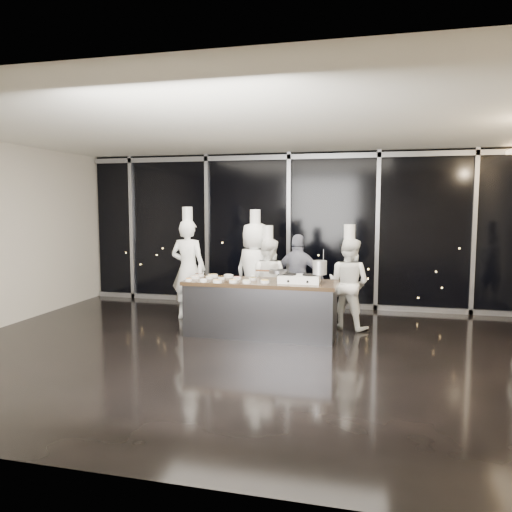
{
  "coord_description": "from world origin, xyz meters",
  "views": [
    {
      "loc": [
        1.86,
        -6.86,
        2.14
      ],
      "look_at": [
        -0.15,
        1.2,
        1.27
      ],
      "focal_mm": 35.0,
      "sensor_mm": 36.0,
      "label": 1
    }
  ],
  "objects": [
    {
      "name": "chef_left",
      "position": [
        -0.34,
        1.88,
        0.91
      ],
      "size": [
        1.04,
        0.88,
        2.04
      ],
      "rotation": [
        0.0,
        0.0,
        2.74
      ],
      "color": "white",
      "rests_on": "ground"
    },
    {
      "name": "stove",
      "position": [
        0.63,
        0.87,
        0.96
      ],
      "size": [
        0.66,
        0.44,
        0.14
      ],
      "rotation": [
        0.0,
        0.0,
        0.04
      ],
      "color": "white",
      "rests_on": "demo_counter"
    },
    {
      "name": "room_shell",
      "position": [
        0.18,
        0.0,
        2.25
      ],
      "size": [
        9.02,
        7.02,
        3.21
      ],
      "color": "#BEB5A2",
      "rests_on": "ground"
    },
    {
      "name": "ground",
      "position": [
        0.0,
        0.0,
        0.0
      ],
      "size": [
        9.0,
        9.0,
        0.0
      ],
      "primitive_type": "plane",
      "color": "black",
      "rests_on": "ground"
    },
    {
      "name": "window_wall",
      "position": [
        0.0,
        3.43,
        1.6
      ],
      "size": [
        8.9,
        0.11,
        3.2
      ],
      "color": "black",
      "rests_on": "ground"
    },
    {
      "name": "stock_pot",
      "position": [
        0.95,
        0.88,
        1.15
      ],
      "size": [
        0.23,
        0.23,
        0.22
      ],
      "primitive_type": "cylinder",
      "rotation": [
        0.0,
        0.0,
        0.04
      ],
      "color": "#B8B8BB",
      "rests_on": "stove"
    },
    {
      "name": "squeeze_bottle",
      "position": [
        -1.14,
        1.16,
        1.02
      ],
      "size": [
        0.07,
        0.07,
        0.25
      ],
      "color": "silver",
      "rests_on": "demo_counter"
    },
    {
      "name": "chef_center",
      "position": [
        -0.08,
        1.74,
        0.78
      ],
      "size": [
        0.81,
        0.66,
        1.76
      ],
      "rotation": [
        0.0,
        0.0,
        3.02
      ],
      "color": "white",
      "rests_on": "ground"
    },
    {
      "name": "frying_pan",
      "position": [
        0.29,
        0.87,
        1.07
      ],
      "size": [
        0.53,
        0.32,
        0.05
      ],
      "rotation": [
        0.0,
        0.0,
        0.04
      ],
      "color": "slate",
      "rests_on": "stove"
    },
    {
      "name": "chef_right",
      "position": [
        1.35,
        1.72,
        0.79
      ],
      "size": [
        0.93,
        0.84,
        1.8
      ],
      "rotation": [
        0.0,
        0.0,
        2.74
      ],
      "color": "white",
      "rests_on": "ground"
    },
    {
      "name": "demo_counter",
      "position": [
        0.0,
        0.9,
        0.45
      ],
      "size": [
        2.46,
        0.86,
        0.9
      ],
      "color": "#38393D",
      "rests_on": "ground"
    },
    {
      "name": "guest",
      "position": [
        0.44,
        2.01,
        0.8
      ],
      "size": [
        0.97,
        0.48,
        1.6
      ],
      "rotation": [
        0.0,
        0.0,
        3.04
      ],
      "color": "#131734",
      "rests_on": "ground"
    },
    {
      "name": "chef_far_left",
      "position": [
        -1.6,
        1.75,
        0.94
      ],
      "size": [
        0.7,
        0.48,
        2.09
      ],
      "rotation": [
        0.0,
        0.0,
        3.08
      ],
      "color": "white",
      "rests_on": "ground"
    },
    {
      "name": "prep_bowls",
      "position": [
        -0.66,
        0.86,
        0.93
      ],
      "size": [
        1.41,
        0.75,
        0.05
      ],
      "color": "silver",
      "rests_on": "demo_counter"
    }
  ]
}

